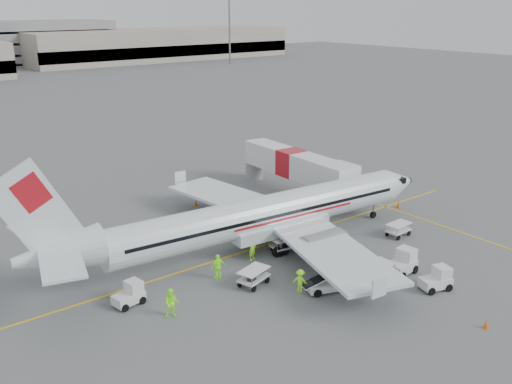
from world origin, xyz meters
The scene contains 23 objects.
ground centered at (0.00, 0.00, 0.00)m, with size 360.00×360.00×0.00m, color #56595B.
stripe_lead centered at (0.00, 0.00, 0.01)m, with size 44.00×0.20×0.01m, color yellow.
stripe_cross centered at (14.00, -8.00, 0.01)m, with size 0.20×20.00×0.01m, color yellow.
terminal_east centered at (70.00, 145.00, 5.00)m, with size 90.00×26.00×10.00m, color gray, non-canonical shape.
parking_garage centered at (25.00, 160.00, 7.00)m, with size 62.00×24.00×14.00m, color slate, non-canonical shape.
mast_east centered at (80.00, 118.00, 11.00)m, with size 3.20×1.20×22.00m, color slate, non-canonical shape.
aircraft centered at (-0.81, -0.28, 4.74)m, with size 34.40×26.96×9.48m, color white, non-canonical shape.
jet_bridge centered at (9.73, 8.68, 2.21)m, with size 3.16×16.83×4.42m, color silver, non-canonical shape.
belt_loader centered at (-1.94, -8.50, 1.15)m, with size 4.23×1.59×2.29m, color silver, non-canonical shape.
tug_fore centered at (3.83, -9.87, 0.89)m, with size 2.31×1.32×1.78m, color silver, non-canonical shape.
tug_mid centered at (3.74, -12.76, 0.80)m, with size 2.06×1.18×1.59m, color silver, non-canonical shape.
tug_aft centered at (-13.42, -2.00, 0.75)m, with size 1.95×1.12×1.51m, color silver, non-canonical shape.
cart_loaded_a centered at (-0.22, -2.00, 0.59)m, with size 2.27×1.34×1.18m, color silver, non-canonical shape.
cart_loaded_b centered at (-5.50, -4.79, 0.59)m, with size 2.26×1.34×1.18m, color silver, non-canonical shape.
cart_empty_a centered at (1.54, -9.46, 0.64)m, with size 2.45×1.45×1.28m, color silver, non-canonical shape.
cart_empty_b centered at (9.22, -5.29, 0.56)m, with size 2.13×1.26×1.11m, color silver, non-canonical shape.
cone_nose centered at (14.73, -0.93, 0.33)m, with size 0.40×0.40×0.66m, color #EA5805.
cone_port centered at (0.00, 11.31, 0.32)m, with size 0.39×0.39×0.63m, color #EA5805.
cone_stbd centered at (2.03, -17.56, 0.26)m, with size 0.32×0.32×0.53m, color #EA5805.
crew_a centered at (-3.07, -1.50, 0.95)m, with size 0.69×0.45×1.90m, color #89F11C.
crew_b centered at (-11.98, -5.00, 0.94)m, with size 0.91×0.71×1.88m, color #89F11C.
crew_c centered at (-3.65, -7.46, 0.81)m, with size 1.05×0.60×1.62m, color #89F11C.
crew_d centered at (-6.85, -2.49, 0.91)m, with size 1.06×0.44×1.82m, color #89F11C.
Camera 1 is at (-26.86, -32.44, 18.32)m, focal length 40.00 mm.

